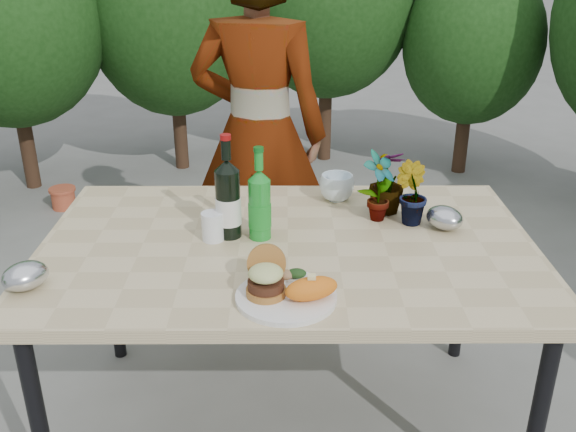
{
  "coord_description": "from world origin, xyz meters",
  "views": [
    {
      "loc": [
        -0.01,
        -1.86,
        1.68
      ],
      "look_at": [
        0.0,
        -0.08,
        0.88
      ],
      "focal_mm": 40.0,
      "sensor_mm": 36.0,
      "label": 1
    }
  ],
  "objects_px": {
    "person": "(259,134)",
    "wine_bottle": "(228,200)",
    "patio_table": "(288,258)",
    "dinner_plate": "(286,297)"
  },
  "relations": [
    {
      "from": "patio_table",
      "to": "dinner_plate",
      "type": "relative_size",
      "value": 5.71
    },
    {
      "from": "dinner_plate",
      "to": "person",
      "type": "bearing_deg",
      "value": 95.49
    },
    {
      "from": "patio_table",
      "to": "wine_bottle",
      "type": "distance_m",
      "value": 0.27
    },
    {
      "from": "person",
      "to": "wine_bottle",
      "type": "bearing_deg",
      "value": 96.46
    },
    {
      "from": "dinner_plate",
      "to": "wine_bottle",
      "type": "bearing_deg",
      "value": 115.08
    },
    {
      "from": "patio_table",
      "to": "wine_bottle",
      "type": "xyz_separation_m",
      "value": [
        -0.19,
        0.05,
        0.19
      ]
    },
    {
      "from": "patio_table",
      "to": "person",
      "type": "distance_m",
      "value": 0.92
    },
    {
      "from": "wine_bottle",
      "to": "dinner_plate",
      "type": "bearing_deg",
      "value": -63.27
    },
    {
      "from": "patio_table",
      "to": "dinner_plate",
      "type": "height_order",
      "value": "dinner_plate"
    },
    {
      "from": "dinner_plate",
      "to": "person",
      "type": "height_order",
      "value": "person"
    }
  ]
}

